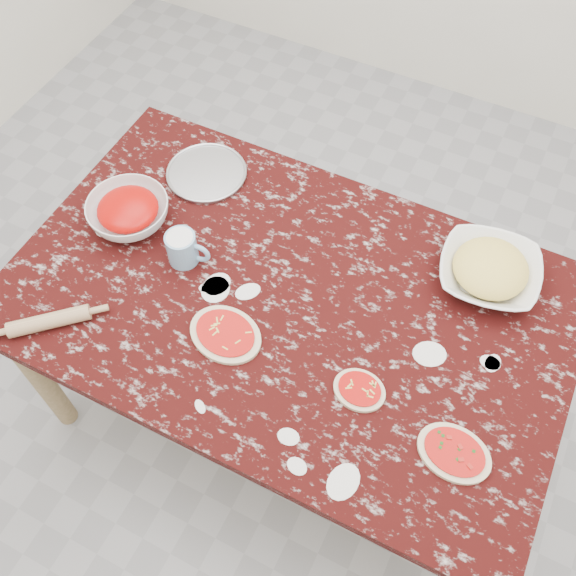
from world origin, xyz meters
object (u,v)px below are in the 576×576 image
Objects in this scene: sauce_bowl at (129,212)px; flour_mug at (183,248)px; pizza_tray at (207,173)px; cheese_bowl at (489,272)px; rolling_pin at (49,321)px; worktable at (288,313)px.

sauce_bowl is 0.23m from flour_mug.
flour_mug is (0.12, -0.32, 0.05)m from pizza_tray.
cheese_bowl is 1.29× the size of rolling_pin.
flour_mug reaches higher than cheese_bowl.
flour_mug reaches higher than sauce_bowl.
worktable is at bearing -147.24° from cheese_bowl.
sauce_bowl reaches higher than rolling_pin.
cheese_bowl is 1.24m from rolling_pin.
pizza_tray is 1.15× the size of rolling_pin.
sauce_bowl reaches higher than cheese_bowl.
sauce_bowl is at bearing -112.26° from pizza_tray.
cheese_bowl is at bearing 0.31° from pizza_tray.
flour_mug is (0.23, -0.05, 0.02)m from sauce_bowl.
rolling_pin is (-0.22, -0.36, -0.03)m from flour_mug.
worktable is at bearing 2.46° from flour_mug.
worktable is 6.39× the size of sauce_bowl.
cheese_bowl reaches higher than pizza_tray.
sauce_bowl is at bearing 91.75° from rolling_pin.
rolling_pin is (0.01, -0.41, -0.02)m from sauce_bowl.
worktable is 5.58× the size of cheese_bowl.
sauce_bowl is at bearing 167.29° from flour_mug.
pizza_tray is 1.02× the size of sauce_bowl.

